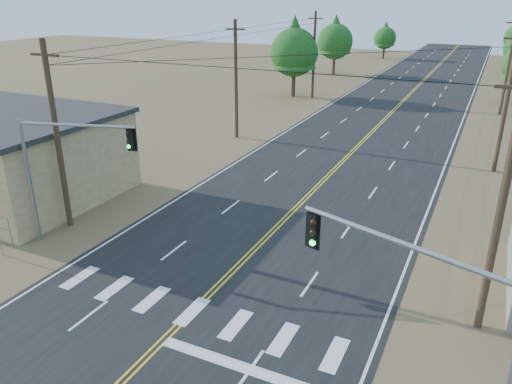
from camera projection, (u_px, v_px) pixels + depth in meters
The scene contains 12 objects.
road at pixel (345, 159), 38.63m from camera, with size 15.00×200.00×0.02m, color black.
utility_pole_left_near at pixel (57, 136), 25.85m from camera, with size 1.80×0.30×10.00m.
utility_pole_left_mid at pixel (236, 79), 42.59m from camera, with size 1.80×0.30×10.00m.
utility_pole_left_far at pixel (314, 55), 59.33m from camera, with size 1.80×0.30×10.00m.
utility_pole_right_near at pixel (501, 205), 17.45m from camera, with size 1.80×0.30×10.00m.
utility_pole_right_mid at pixel (507, 101), 34.19m from camera, with size 1.80×0.30×10.00m.
utility_pole_right_far at pixel (509, 65), 50.94m from camera, with size 1.80×0.30×10.00m.
signal_mast_left at pixel (58, 161), 24.24m from camera, with size 5.74×1.83×6.43m.
signal_mast_right at pixel (438, 331), 11.93m from camera, with size 5.73×2.17×6.62m.
tree_left_near at pixel (294, 47), 59.73m from camera, with size 5.76×5.76×9.60m.
tree_left_mid at pixel (335, 38), 76.52m from camera, with size 5.40×5.40×9.00m.
tree_left_far at pixel (385, 36), 95.30m from camera, with size 4.16×4.16×6.94m.
Camera 1 is at (9.64, -6.16, 12.06)m, focal length 35.00 mm.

